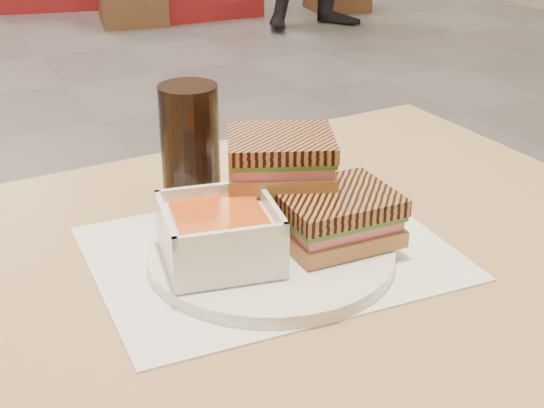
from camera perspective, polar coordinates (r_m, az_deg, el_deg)
name	(u,v)px	position (r m, az deg, el deg)	size (l,w,h in m)	color
main_table	(155,391)	(0.85, -8.48, -13.29)	(1.23, 0.75, 0.75)	tan
tray_liner	(270,253)	(0.85, -0.13, -3.57)	(0.39, 0.31, 0.00)	white
plate	(271,254)	(0.83, -0.08, -3.67)	(0.26, 0.26, 0.01)	white
soup_bowl	(220,236)	(0.79, -3.81, -2.34)	(0.13, 0.13, 0.06)	white
panini_lower	(336,216)	(0.83, 4.68, -0.88)	(0.12, 0.10, 0.05)	#B77B49
panini_upper	(281,158)	(0.85, 0.64, 3.39)	(0.14, 0.13, 0.05)	#B77B49
cola_glass	(190,146)	(0.93, -5.96, 4.18)	(0.07, 0.07, 0.15)	black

